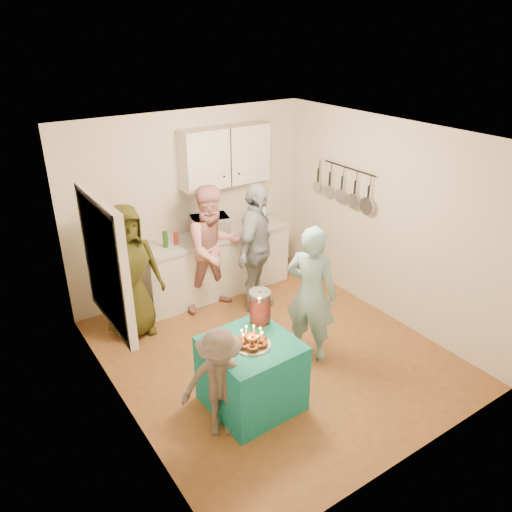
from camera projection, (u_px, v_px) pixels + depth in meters
floor at (272, 352)px, 6.04m from camera, size 4.00×4.00×0.00m
ceiling at (276, 136)px, 4.93m from camera, size 4.00×4.00×0.00m
back_wall at (190, 205)px, 6.98m from camera, size 3.60×3.60×0.00m
left_wall at (115, 301)px, 4.57m from camera, size 4.00×4.00×0.00m
right_wall at (388, 222)px, 6.39m from camera, size 4.00×4.00×0.00m
window_night at (104, 264)px, 4.71m from camera, size 0.04×1.00×1.20m
counter at (216, 265)px, 7.23m from camera, size 2.20×0.58×0.86m
countertop at (214, 236)px, 7.03m from camera, size 2.24×0.62×0.05m
upper_cabinet at (225, 156)px, 6.84m from camera, size 1.30×0.30×0.80m
pot_rack at (347, 187)px, 6.75m from camera, size 0.12×1.00×0.60m
microwave at (210, 226)px, 6.93m from camera, size 0.57×0.46×0.28m
party_table at (251, 374)px, 5.07m from camera, size 0.88×0.88×0.76m
donut_cake at (252, 337)px, 4.84m from camera, size 0.38×0.38×0.18m
punch_jar at (260, 308)px, 5.18m from camera, size 0.22×0.22×0.34m
man_birthday at (311, 294)px, 5.66m from camera, size 0.64×0.72×1.65m
woman_back_left at (128, 272)px, 6.07m from camera, size 0.85×0.56×1.72m
woman_back_center at (213, 249)px, 6.65m from camera, size 0.86×0.67×1.75m
woman_back_right at (256, 249)px, 6.59m from camera, size 1.10×0.99×1.80m
child_near_left at (220, 384)px, 4.63m from camera, size 0.86×0.76×1.16m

